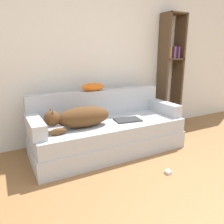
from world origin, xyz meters
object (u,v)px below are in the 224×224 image
object	(u,v)px
power_adapter	(168,172)
throw_pillow	(93,87)
bookshelf	(171,66)
couch	(109,136)
dog	(80,117)
laptop	(128,120)

from	to	relation	value
power_adapter	throw_pillow	bearing A→B (deg)	108.21
power_adapter	bookshelf	bearing A→B (deg)	48.62
couch	dog	xyz separation A→B (m)	(-0.41, -0.05, 0.34)
couch	dog	bearing A→B (deg)	-172.83
laptop	dog	bearing A→B (deg)	-174.05
dog	throw_pillow	xyz separation A→B (m)	(0.33, 0.37, 0.29)
couch	power_adapter	bearing A→B (deg)	-70.24
laptop	couch	bearing A→B (deg)	169.62
laptop	bookshelf	bearing A→B (deg)	32.98
throw_pillow	power_adapter	size ratio (longest dim) A/B	5.40
laptop	throw_pillow	bearing A→B (deg)	137.55
throw_pillow	bookshelf	distance (m)	1.55
laptop	power_adapter	bearing A→B (deg)	-76.74
couch	bookshelf	size ratio (longest dim) A/B	1.04
dog	power_adapter	world-z (taller)	dog
dog	power_adapter	xyz separation A→B (m)	(0.71, -0.79, -0.52)
dog	throw_pillow	bearing A→B (deg)	47.67
dog	bookshelf	distance (m)	2.00
bookshelf	dog	bearing A→B (deg)	-164.70
laptop	throw_pillow	xyz separation A→B (m)	(-0.32, 0.40, 0.41)
dog	laptop	xyz separation A→B (m)	(0.65, -0.03, -0.12)
throw_pillow	bookshelf	size ratio (longest dim) A/B	0.17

